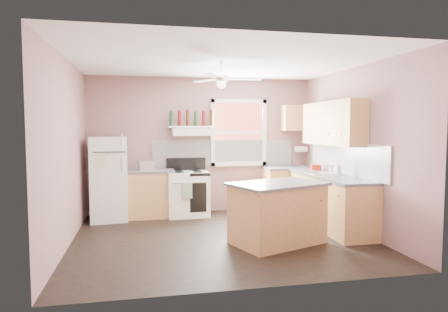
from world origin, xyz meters
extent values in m
plane|color=black|center=(0.00, 0.00, 0.00)|extent=(4.50, 4.50, 0.00)
plane|color=white|center=(0.00, 0.00, 2.70)|extent=(4.50, 4.50, 0.00)
cube|color=#845F5D|center=(0.00, 2.02, 1.35)|extent=(4.50, 0.05, 2.70)
cube|color=#845F5D|center=(2.27, 0.00, 1.35)|extent=(0.05, 4.00, 2.70)
cube|color=#845F5D|center=(-2.27, 0.00, 1.35)|extent=(0.05, 4.00, 2.70)
cube|color=white|center=(0.45, 1.99, 1.18)|extent=(2.90, 0.03, 0.55)
cube|color=white|center=(2.23, 0.30, 1.18)|extent=(0.03, 2.60, 0.55)
cube|color=brown|center=(0.75, 1.98, 1.60)|extent=(1.00, 0.02, 1.20)
cube|color=white|center=(0.75, 1.96, 1.60)|extent=(1.16, 0.07, 1.36)
cube|color=white|center=(-1.81, 1.54, 0.77)|extent=(0.70, 0.68, 1.54)
cube|color=#AD7F48|center=(-1.06, 1.70, 0.43)|extent=(0.90, 0.60, 0.86)
cube|color=#505052|center=(-1.06, 1.70, 0.88)|extent=(0.92, 0.62, 0.04)
cube|color=silver|center=(-1.13, 1.67, 0.99)|extent=(0.31, 0.22, 0.18)
cube|color=white|center=(-0.34, 1.64, 0.43)|extent=(0.78, 0.64, 0.86)
cube|color=white|center=(-0.23, 1.75, 1.62)|extent=(0.78, 0.50, 0.14)
cube|color=white|center=(-0.23, 1.87, 1.72)|extent=(0.90, 0.26, 0.03)
cube|color=#AD7F48|center=(0.95, 1.71, 0.27)|extent=(0.57, 0.41, 0.54)
cube|color=#AD7F48|center=(1.75, 1.70, 0.43)|extent=(1.00, 0.60, 0.86)
cube|color=#AD7F48|center=(1.95, 0.30, 0.43)|extent=(0.60, 2.20, 0.86)
cube|color=#505052|center=(1.75, 1.70, 0.88)|extent=(1.02, 0.62, 0.04)
cube|color=#505052|center=(1.94, 0.30, 0.88)|extent=(0.62, 2.22, 0.04)
cube|color=silver|center=(1.94, 0.50, 0.90)|extent=(0.55, 0.45, 0.03)
cylinder|color=silver|center=(2.10, 0.50, 0.97)|extent=(0.03, 0.03, 0.14)
cube|color=#AD7F48|center=(2.08, 0.50, 1.78)|extent=(0.33, 1.80, 0.76)
cube|color=#AD7F48|center=(1.95, 1.83, 1.90)|extent=(0.60, 0.33, 0.52)
cylinder|color=white|center=(2.07, 1.86, 1.25)|extent=(0.26, 0.12, 0.12)
cube|color=#AD7F48|center=(0.75, -0.45, 0.43)|extent=(1.46, 1.19, 0.86)
cube|color=#505052|center=(0.75, -0.45, 0.88)|extent=(1.56, 1.29, 0.04)
cylinder|color=white|center=(0.00, 0.00, 2.45)|extent=(0.20, 0.20, 0.08)
imported|color=silver|center=(2.04, 0.15, 1.02)|extent=(0.12, 0.12, 0.24)
cube|color=red|center=(2.05, 1.08, 0.95)|extent=(0.19, 0.14, 0.10)
cylinder|color=#143819|center=(-0.63, 1.87, 1.87)|extent=(0.06, 0.06, 0.27)
cylinder|color=#590F0F|center=(-0.47, 1.87, 1.88)|extent=(0.06, 0.06, 0.29)
cylinder|color=#3F230F|center=(-0.31, 1.87, 1.89)|extent=(0.06, 0.06, 0.31)
cylinder|color=#143819|center=(-0.15, 1.87, 1.87)|extent=(0.06, 0.06, 0.27)
cylinder|color=#590F0F|center=(0.01, 1.87, 1.88)|extent=(0.06, 0.06, 0.29)
cylinder|color=#3F230F|center=(0.17, 1.87, 1.89)|extent=(0.06, 0.06, 0.31)
camera|label=1|loc=(-1.20, -5.98, 1.72)|focal=32.00mm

